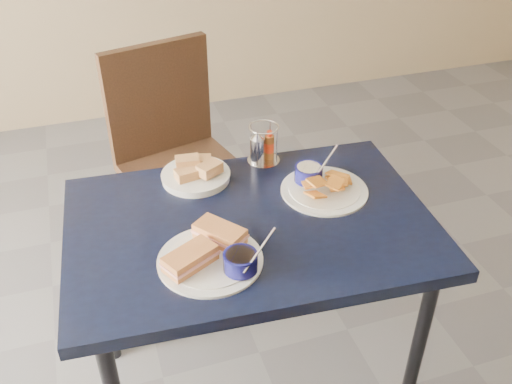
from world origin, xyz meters
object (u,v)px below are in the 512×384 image
object	(u,v)px
bread_basket	(196,173)
plantain_plate	(320,184)
condiment_caddy	(262,147)
chair_far	(178,145)
sandwich_plate	(214,254)
dining_table	(251,241)

from	to	relation	value
bread_basket	plantain_plate	bearing A→B (deg)	-25.83
bread_basket	condiment_caddy	xyz separation A→B (m)	(0.24, 0.04, 0.03)
chair_far	plantain_plate	bearing A→B (deg)	-67.09
sandwich_plate	chair_far	bearing A→B (deg)	84.90
dining_table	bread_basket	xyz separation A→B (m)	(-0.10, 0.26, 0.10)
condiment_caddy	sandwich_plate	bearing A→B (deg)	-122.79
sandwich_plate	condiment_caddy	bearing A→B (deg)	57.21
chair_far	plantain_plate	world-z (taller)	chair_far
sandwich_plate	bread_basket	world-z (taller)	sandwich_plate
bread_basket	condiment_caddy	size ratio (longest dim) A/B	1.60
chair_far	condiment_caddy	world-z (taller)	chair_far
sandwich_plate	plantain_plate	bearing A→B (deg)	29.22
plantain_plate	dining_table	bearing A→B (deg)	-160.53
bread_basket	sandwich_plate	bearing A→B (deg)	-96.35
plantain_plate	bread_basket	world-z (taller)	plantain_plate
bread_basket	condiment_caddy	distance (m)	0.24
chair_far	condiment_caddy	size ratio (longest dim) A/B	7.12
dining_table	plantain_plate	bearing A→B (deg)	19.47
chair_far	plantain_plate	xyz separation A→B (m)	(0.32, -0.75, 0.21)
chair_far	bread_basket	distance (m)	0.61
chair_far	plantain_plate	size ratio (longest dim) A/B	3.55
plantain_plate	condiment_caddy	bearing A→B (deg)	119.41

